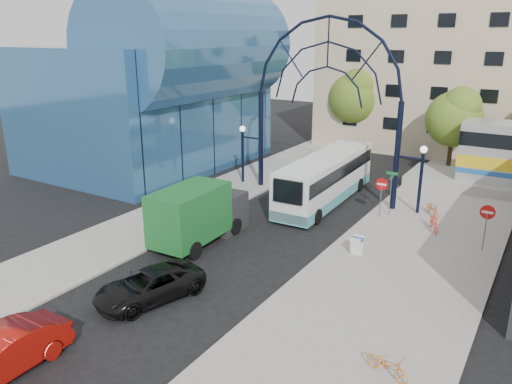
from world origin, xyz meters
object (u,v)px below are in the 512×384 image
Objects in this scene: tree_north_a at (456,116)px; green_truck at (200,213)px; bike_near_b at (434,222)px; bike_far_a at (388,364)px; tree_north_b at (356,95)px; gateway_arch at (327,72)px; street_name_sign at (391,184)px; do_not_enter_sign at (487,217)px; black_suv at (149,285)px; sandwich_board at (357,243)px; red_sedan at (0,355)px; bike_near_a at (433,208)px; stop_sign at (382,188)px; city_bus at (326,178)px.

tree_north_a is 1.07× the size of green_truck.
bike_near_b is 14.03m from bike_far_a.
gateway_arch is at bearing -76.32° from tree_north_b.
do_not_enter_sign is at bearing -24.16° from street_name_sign.
street_name_sign reaches higher than black_suv.
do_not_enter_sign is 2.51× the size of sandwich_board.
red_sedan reaches higher than sandwich_board.
green_truck reaches higher than bike_near_a.
gateway_arch is 2.85× the size of black_suv.
tree_north_b reaches higher than green_truck.
street_name_sign is at bearing 155.84° from do_not_enter_sign.
black_suv is (3.49, -32.72, -4.60)m from tree_north_b.
tree_north_a reaches higher than stop_sign.
do_not_enter_sign is 10.95m from city_bus.
do_not_enter_sign is at bearing 65.16° from black_suv.
tree_north_a is at bearing 24.39° from bike_far_a.
do_not_enter_sign is 0.52× the size of black_suv.
bike_near_a is (2.73, 2.00, -1.41)m from stop_sign.
stop_sign is at bearing -22.63° from gateway_arch.
bike_near_a is at bearing 31.02° from street_name_sign.
gateway_arch reaches higher than stop_sign.
green_truck is 1.39× the size of red_sedan.
bike_near_b is at bearing -56.93° from tree_north_b.
do_not_enter_sign is 12.65m from bike_far_a.
stop_sign is 11.27m from green_truck.
do_not_enter_sign reaches higher than bike_far_a.
stop_sign reaches higher than sandwich_board.
black_suv is (-5.19, -14.79, -1.33)m from stop_sign.
black_suv is (-0.95, -16.08, -0.98)m from city_bus.
stop_sign is at bearing -177.27° from bike_near_a.
black_suv is (-5.99, -8.77, -0.08)m from sandwich_board.
tree_north_b is 4.83× the size of bike_far_a.
bike_near_a is 16.69m from bike_far_a.
tree_north_b is (-14.88, 19.93, 3.29)m from do_not_enter_sign.
bike_near_a is (6.97, 0.71, -1.06)m from city_bus.
bike_near_a reaches higher than bike_far_a.
red_sedan is at bearing -85.97° from tree_north_b.
bike_far_a is at bearing -72.71° from street_name_sign.
green_truck is at bearing -102.96° from gateway_arch.
city_bus is (-10.44, 3.29, -0.33)m from do_not_enter_sign.
bike_near_a is (1.41, -11.93, -4.02)m from tree_north_a.
city_bus is 6.52× the size of bike_near_a.
gateway_arch is 1.70× the size of tree_north_b.
do_not_enter_sign is 0.53× the size of red_sedan.
green_truck is at bearing 125.30° from black_suv.
gateway_arch is 13.98m from tree_north_a.
green_truck is at bearing -110.80° from tree_north_a.
do_not_enter_sign is at bearing -53.26° from tree_north_b.
stop_sign is 4.44m from city_bus.
street_name_sign is 22.64m from red_sedan.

